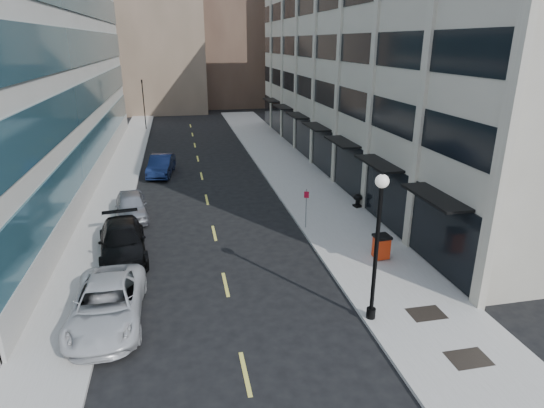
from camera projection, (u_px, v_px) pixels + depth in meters
name	position (u px, v px, depth m)	size (l,w,h in m)	color
sidewalk_right	(310.00, 192.00, 33.10)	(5.00, 80.00, 0.15)	#9B978D
sidewalk_left	(109.00, 205.00, 30.42)	(3.00, 80.00, 0.15)	#9B978D
building_right	(397.00, 59.00, 38.34)	(15.30, 46.50, 18.25)	#BBB49E
skyline_tan_near	(155.00, 17.00, 70.43)	(14.00, 18.00, 28.00)	#8A705A
skyline_tan_far	(99.00, 38.00, 78.74)	(12.00, 14.00, 22.00)	#8A705A
skyline_stone	(295.00, 44.00, 74.15)	(10.00, 14.00, 20.00)	#BBB49E
grate_mid	(468.00, 358.00, 15.58)	(1.40, 1.00, 0.01)	black
grate_far	(426.00, 313.00, 18.16)	(1.40, 1.00, 0.01)	black
road_centerline	(210.00, 215.00, 28.92)	(0.15, 68.20, 0.01)	#D8CC4C
traffic_signal	(142.00, 83.00, 54.50)	(0.66, 0.66, 6.98)	black
car_white_van	(107.00, 304.00, 17.59)	(2.66, 5.78, 1.61)	silver
car_black_pickup	(123.00, 241.00, 23.15)	(2.27, 5.59, 1.62)	black
car_silver_sedan	(131.00, 206.00, 28.19)	(1.87, 4.64, 1.58)	gray
car_blue_sedan	(161.00, 165.00, 37.29)	(1.72, 4.94, 1.63)	#132049
trash_bin	(381.00, 246.00, 22.60)	(0.82, 0.89, 1.24)	red
lamppost	(378.00, 236.00, 16.72)	(0.50, 0.50, 6.00)	black
sign_post	(306.00, 203.00, 26.08)	(0.26, 0.14, 2.36)	slate
urn_planter	(358.00, 199.00, 29.73)	(0.63, 0.63, 0.87)	black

